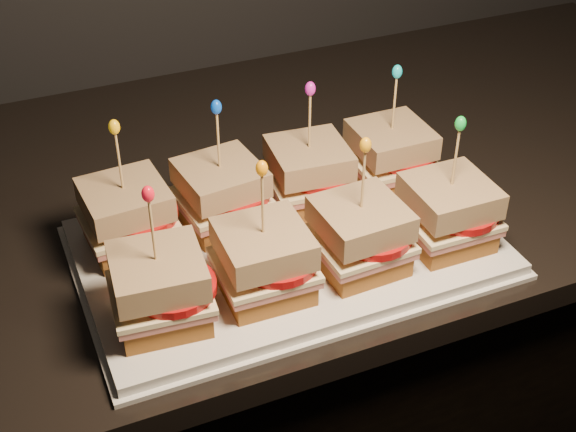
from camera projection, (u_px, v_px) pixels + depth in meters
name	position (u px, v px, depth m)	size (l,w,h in m)	color
platter	(288.00, 249.00, 0.92)	(0.46, 0.29, 0.02)	white
platter_rim	(288.00, 253.00, 0.92)	(0.47, 0.30, 0.01)	white
sandwich_0_bread_bot	(130.00, 236.00, 0.90)	(0.09, 0.09, 0.02)	brown
sandwich_0_ham	(128.00, 224.00, 0.89)	(0.10, 0.09, 0.01)	#BF6767
sandwich_0_cheese	(128.00, 219.00, 0.89)	(0.10, 0.09, 0.01)	beige
sandwich_0_tomato	(139.00, 214.00, 0.88)	(0.09, 0.09, 0.01)	#AC0F0F
sandwich_0_bread_top	(125.00, 199.00, 0.87)	(0.09, 0.09, 0.03)	brown
sandwich_0_pick	(120.00, 164.00, 0.85)	(0.00, 0.00, 0.09)	tan
sandwich_0_frill	(114.00, 127.00, 0.82)	(0.01, 0.01, 0.02)	yellow
sandwich_1_bread_bot	(223.00, 214.00, 0.94)	(0.09, 0.09, 0.02)	brown
sandwich_1_ham	(222.00, 202.00, 0.93)	(0.10, 0.09, 0.01)	#BF6767
sandwich_1_cheese	(222.00, 197.00, 0.92)	(0.10, 0.09, 0.01)	beige
sandwich_1_tomato	(233.00, 192.00, 0.92)	(0.09, 0.09, 0.01)	#AC0F0F
sandwich_1_bread_top	(220.00, 178.00, 0.91)	(0.09, 0.09, 0.03)	brown
sandwich_1_pick	(218.00, 143.00, 0.88)	(0.00, 0.00, 0.09)	tan
sandwich_1_frill	(216.00, 107.00, 0.86)	(0.01, 0.01, 0.02)	blue
sandwich_2_bread_bot	(308.00, 193.00, 0.97)	(0.09, 0.09, 0.02)	brown
sandwich_2_ham	(309.00, 182.00, 0.96)	(0.10, 0.09, 0.01)	#BF6767
sandwich_2_cheese	(309.00, 177.00, 0.96)	(0.10, 0.09, 0.01)	beige
sandwich_2_tomato	(320.00, 172.00, 0.95)	(0.09, 0.09, 0.01)	#AC0F0F
sandwich_2_bread_top	(309.00, 158.00, 0.94)	(0.09, 0.09, 0.03)	brown
sandwich_2_pick	(310.00, 124.00, 0.92)	(0.00, 0.00, 0.09)	tan
sandwich_2_frill	(310.00, 89.00, 0.89)	(0.01, 0.01, 0.02)	#CE1BAF
sandwich_3_bread_bot	(388.00, 174.00, 1.01)	(0.09, 0.09, 0.02)	brown
sandwich_3_ham	(389.00, 163.00, 1.00)	(0.10, 0.09, 0.01)	#BF6767
sandwich_3_cheese	(390.00, 158.00, 0.99)	(0.10, 0.09, 0.01)	beige
sandwich_3_tomato	(401.00, 153.00, 0.99)	(0.09, 0.09, 0.01)	#AC0F0F
sandwich_3_bread_top	(391.00, 139.00, 0.98)	(0.09, 0.09, 0.03)	brown
sandwich_3_pick	(394.00, 106.00, 0.95)	(0.00, 0.00, 0.09)	tan
sandwich_3_frill	(397.00, 72.00, 0.93)	(0.01, 0.01, 0.02)	#12B8CA
sandwich_4_bread_bot	(162.00, 309.00, 0.80)	(0.09, 0.09, 0.02)	brown
sandwich_4_ham	(161.00, 297.00, 0.79)	(0.10, 0.09, 0.01)	#BF6767
sandwich_4_cheese	(160.00, 292.00, 0.79)	(0.10, 0.09, 0.01)	beige
sandwich_4_tomato	(173.00, 287.00, 0.78)	(0.09, 0.09, 0.01)	#AC0F0F
sandwich_4_bread_top	(157.00, 271.00, 0.77)	(0.09, 0.09, 0.03)	brown
sandwich_4_pick	(153.00, 234.00, 0.75)	(0.00, 0.00, 0.09)	tan
sandwich_4_frill	(148.00, 194.00, 0.72)	(0.01, 0.01, 0.02)	red
sandwich_5_bread_bot	(264.00, 281.00, 0.84)	(0.09, 0.09, 0.02)	brown
sandwich_5_ham	(264.00, 270.00, 0.83)	(0.10, 0.09, 0.01)	#BF6767
sandwich_5_cheese	(264.00, 264.00, 0.82)	(0.10, 0.09, 0.01)	beige
sandwich_5_tomato	(277.00, 259.00, 0.82)	(0.09, 0.09, 0.01)	#AC0F0F
sandwich_5_bread_top	(263.00, 244.00, 0.81)	(0.09, 0.09, 0.03)	brown
sandwich_5_pick	(263.00, 207.00, 0.78)	(0.00, 0.00, 0.09)	tan
sandwich_5_frill	(262.00, 168.00, 0.76)	(0.01, 0.01, 0.02)	orange
sandwich_6_bread_bot	(358.00, 256.00, 0.87)	(0.09, 0.09, 0.02)	brown
sandwich_6_ham	(359.00, 244.00, 0.86)	(0.10, 0.09, 0.01)	#BF6767
sandwich_6_cheese	(359.00, 239.00, 0.86)	(0.10, 0.09, 0.01)	beige
sandwich_6_tomato	(372.00, 234.00, 0.85)	(0.09, 0.09, 0.01)	#AC0F0F
sandwich_6_bread_top	(361.00, 219.00, 0.84)	(0.09, 0.09, 0.03)	brown
sandwich_6_pick	(363.00, 183.00, 0.82)	(0.00, 0.00, 0.09)	tan
sandwich_6_frill	(366.00, 145.00, 0.79)	(0.01, 0.01, 0.02)	orange
sandwich_7_bread_bot	(445.00, 232.00, 0.91)	(0.09, 0.09, 0.02)	brown
sandwich_7_ham	(447.00, 221.00, 0.90)	(0.10, 0.09, 0.01)	#BF6767
sandwich_7_cheese	(447.00, 216.00, 0.89)	(0.10, 0.09, 0.01)	beige
sandwich_7_tomato	(460.00, 210.00, 0.89)	(0.09, 0.09, 0.01)	#AC0F0F
sandwich_7_bread_top	(450.00, 196.00, 0.88)	(0.09, 0.09, 0.03)	brown
sandwich_7_pick	(455.00, 161.00, 0.85)	(0.00, 0.00, 0.09)	tan
sandwich_7_frill	(461.00, 124.00, 0.83)	(0.01, 0.01, 0.02)	green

